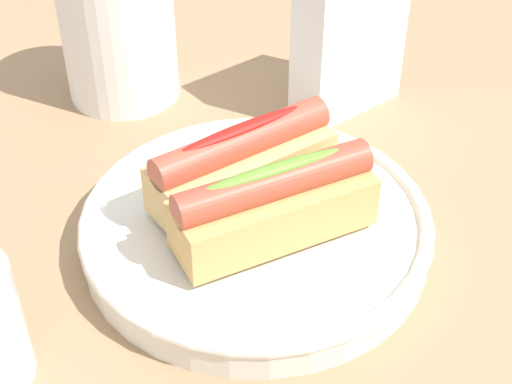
{
  "coord_description": "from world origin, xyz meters",
  "views": [
    {
      "loc": [
        -0.29,
        -0.38,
        0.42
      ],
      "look_at": [
        -0.01,
        -0.02,
        0.05
      ],
      "focal_mm": 54.41,
      "sensor_mm": 36.0,
      "label": 1
    }
  ],
  "objects_px": {
    "hotdog_front": "(274,204)",
    "napkin_box": "(349,37)",
    "hotdog_back": "(239,164)",
    "paper_towel_roll": "(119,34)",
    "serving_bowl": "(256,226)"
  },
  "relations": [
    {
      "from": "serving_bowl",
      "to": "paper_towel_roll",
      "type": "bearing_deg",
      "value": 82.73
    },
    {
      "from": "hotdog_front",
      "to": "hotdog_back",
      "type": "distance_m",
      "value": 0.06
    },
    {
      "from": "hotdog_back",
      "to": "paper_towel_roll",
      "type": "xyz_separation_m",
      "value": [
        0.03,
        0.24,
        0.01
      ]
    },
    {
      "from": "hotdog_front",
      "to": "napkin_box",
      "type": "height_order",
      "value": "napkin_box"
    },
    {
      "from": "hotdog_back",
      "to": "paper_towel_roll",
      "type": "distance_m",
      "value": 0.24
    },
    {
      "from": "serving_bowl",
      "to": "hotdog_front",
      "type": "bearing_deg",
      "value": -99.31
    },
    {
      "from": "serving_bowl",
      "to": "hotdog_front",
      "type": "relative_size",
      "value": 1.75
    },
    {
      "from": "serving_bowl",
      "to": "napkin_box",
      "type": "bearing_deg",
      "value": 29.13
    },
    {
      "from": "serving_bowl",
      "to": "hotdog_back",
      "type": "distance_m",
      "value": 0.05
    },
    {
      "from": "serving_bowl",
      "to": "napkin_box",
      "type": "height_order",
      "value": "napkin_box"
    },
    {
      "from": "paper_towel_roll",
      "to": "napkin_box",
      "type": "distance_m",
      "value": 0.22
    },
    {
      "from": "paper_towel_roll",
      "to": "hotdog_front",
      "type": "bearing_deg",
      "value": -97.46
    },
    {
      "from": "hotdog_back",
      "to": "paper_towel_roll",
      "type": "height_order",
      "value": "paper_towel_roll"
    },
    {
      "from": "paper_towel_roll",
      "to": "napkin_box",
      "type": "relative_size",
      "value": 0.89
    },
    {
      "from": "hotdog_front",
      "to": "napkin_box",
      "type": "distance_m",
      "value": 0.24
    }
  ]
}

